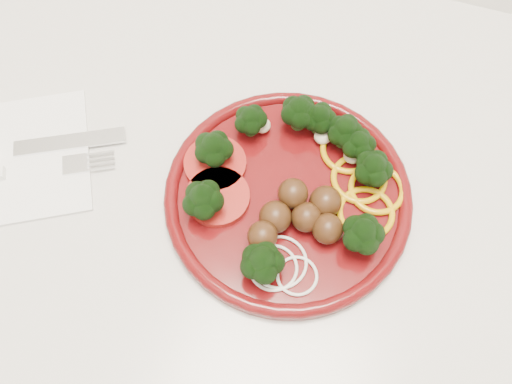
% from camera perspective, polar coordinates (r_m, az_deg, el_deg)
% --- Properties ---
extents(counter, '(2.40, 0.60, 0.90)m').
position_cam_1_polar(counter, '(1.01, -3.73, -9.05)').
color(counter, silver).
rests_on(counter, ground).
extents(plate, '(0.25, 0.25, 0.05)m').
position_cam_1_polar(plate, '(0.56, 3.63, 0.35)').
color(plate, '#4D090A').
rests_on(plate, counter).
extents(napkin, '(0.20, 0.20, 0.00)m').
position_cam_1_polar(napkin, '(0.64, -22.77, 3.06)').
color(napkin, white).
rests_on(napkin, counter).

